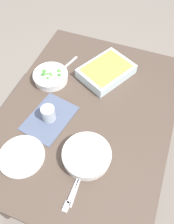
{
  "coord_description": "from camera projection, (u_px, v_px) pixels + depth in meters",
  "views": [
    {
      "loc": [
        0.67,
        0.26,
        1.77
      ],
      "look_at": [
        0.0,
        0.0,
        0.74
      ],
      "focal_mm": 37.53,
      "sensor_mm": 36.0,
      "label": 1
    }
  ],
  "objects": [
    {
      "name": "spoon_by_stew",
      "position": [
        79.0,
        182.0,
        1.04
      ],
      "size": [
        0.18,
        0.03,
        0.01
      ],
      "color": "silver",
      "rests_on": "dining_table"
    },
    {
      "name": "stew_bowl",
      "position": [
        87.0,
        155.0,
        1.08
      ],
      "size": [
        0.23,
        0.23,
        0.06
      ],
      "color": "silver",
      "rests_on": "dining_table"
    },
    {
      "name": "ground_plane",
      "position": [
        87.0,
        165.0,
        1.87
      ],
      "size": [
        6.0,
        6.0,
        0.0
      ],
      "primitive_type": "plane",
      "color": "slate"
    },
    {
      "name": "baking_dish",
      "position": [
        106.0,
        71.0,
        1.39
      ],
      "size": [
        0.37,
        0.33,
        0.06
      ],
      "color": "silver",
      "rests_on": "dining_table"
    },
    {
      "name": "drink_cup",
      "position": [
        49.0,
        114.0,
        1.2
      ],
      "size": [
        0.07,
        0.07,
        0.08
      ],
      "color": "#B2BCC6",
      "rests_on": "dining_table"
    },
    {
      "name": "fork_on_table",
      "position": [
        71.0,
        195.0,
        1.01
      ],
      "size": [
        0.18,
        0.02,
        0.01
      ],
      "color": "silver",
      "rests_on": "dining_table"
    },
    {
      "name": "dining_table",
      "position": [
        87.0,
        121.0,
        1.33
      ],
      "size": [
        1.2,
        0.9,
        0.74
      ],
      "color": "#4C3D33",
      "rests_on": "ground_plane"
    },
    {
      "name": "placemat",
      "position": [
        50.0,
        118.0,
        1.23
      ],
      "size": [
        0.31,
        0.25,
        0.0
      ],
      "primitive_type": "cube",
      "rotation": [
        0.0,
        0.0,
        -0.18
      ],
      "color": "#4C5670",
      "rests_on": "dining_table"
    },
    {
      "name": "broccoli_bowl",
      "position": [
        51.0,
        76.0,
        1.37
      ],
      "size": [
        0.21,
        0.21,
        0.06
      ],
      "color": "silver",
      "rests_on": "dining_table"
    },
    {
      "name": "side_plate",
      "position": [
        22.0,
        156.0,
        1.11
      ],
      "size": [
        0.22,
        0.22,
        0.01
      ],
      "primitive_type": "cylinder",
      "color": "silver",
      "rests_on": "dining_table"
    },
    {
      "name": "spoon_by_broccoli",
      "position": [
        65.0,
        67.0,
        1.45
      ],
      "size": [
        0.17,
        0.07,
        0.01
      ],
      "color": "silver",
      "rests_on": "dining_table"
    }
  ]
}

